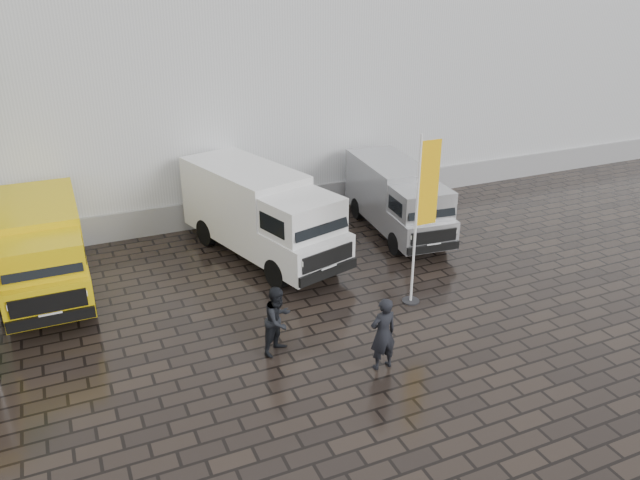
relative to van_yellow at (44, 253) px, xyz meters
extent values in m
plane|color=black|center=(9.02, -4.78, -1.29)|extent=(120.00, 120.00, 0.00)
cube|color=silver|center=(11.02, 11.22, 4.71)|extent=(44.00, 16.00, 12.00)
cube|color=gray|center=(11.02, 3.17, -0.79)|extent=(44.00, 0.15, 1.00)
cylinder|color=black|center=(9.42, -4.74, -1.27)|extent=(0.50, 0.50, 0.04)
cylinder|color=white|center=(9.42, -4.74, 1.16)|extent=(0.07, 0.07, 4.90)
cube|color=#FBB40D|center=(9.75, -4.74, 2.23)|extent=(0.60, 0.03, 2.35)
cube|color=black|center=(13.79, 2.57, -0.81)|extent=(0.59, 0.59, 0.97)
imported|color=black|center=(7.10, -7.21, -0.36)|extent=(0.70, 0.48, 1.87)
imported|color=black|center=(5.09, -5.56, -0.41)|extent=(1.09, 1.03, 1.78)
camera|label=1|loc=(0.71, -18.01, 7.53)|focal=35.00mm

